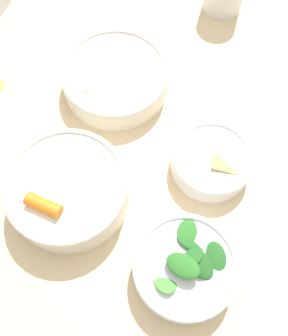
{
  "coord_description": "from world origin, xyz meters",
  "views": [
    {
      "loc": [
        -0.29,
        -0.07,
        1.34
      ],
      "look_at": [
        -0.06,
        0.02,
        0.78
      ],
      "focal_mm": 40.0,
      "sensor_mm": 36.0,
      "label": 1
    }
  ],
  "objects_px": {
    "bowl_greens": "(186,267)",
    "bowl_beans_hotdog": "(115,79)",
    "bowl_carrots": "(68,190)",
    "bowl_cookies": "(212,161)"
  },
  "relations": [
    {
      "from": "bowl_greens",
      "to": "bowl_beans_hotdog",
      "type": "relative_size",
      "value": 0.79
    },
    {
      "from": "bowl_greens",
      "to": "bowl_beans_hotdog",
      "type": "distance_m",
      "value": 0.36
    },
    {
      "from": "bowl_greens",
      "to": "bowl_cookies",
      "type": "xyz_separation_m",
      "value": [
        0.18,
        0.01,
        -0.0
      ]
    },
    {
      "from": "bowl_beans_hotdog",
      "to": "bowl_carrots",
      "type": "bearing_deg",
      "value": -175.86
    },
    {
      "from": "bowl_carrots",
      "to": "bowl_cookies",
      "type": "distance_m",
      "value": 0.24
    },
    {
      "from": "bowl_beans_hotdog",
      "to": "bowl_cookies",
      "type": "bearing_deg",
      "value": -114.07
    },
    {
      "from": "bowl_carrots",
      "to": "bowl_cookies",
      "type": "height_order",
      "value": "bowl_carrots"
    },
    {
      "from": "bowl_beans_hotdog",
      "to": "bowl_cookies",
      "type": "distance_m",
      "value": 0.24
    },
    {
      "from": "bowl_carrots",
      "to": "bowl_greens",
      "type": "relative_size",
      "value": 1.24
    },
    {
      "from": "bowl_greens",
      "to": "bowl_cookies",
      "type": "height_order",
      "value": "bowl_greens"
    }
  ]
}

